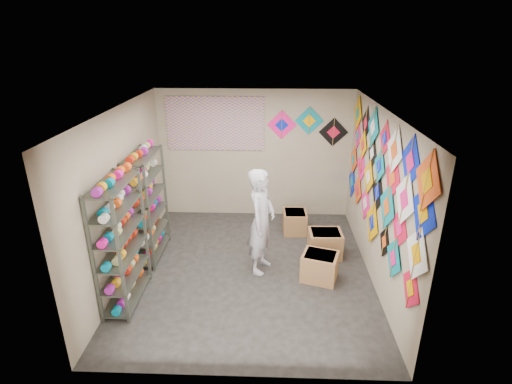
{
  "coord_description": "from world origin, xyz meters",
  "views": [
    {
      "loc": [
        0.32,
        -5.76,
        3.76
      ],
      "look_at": [
        0.1,
        0.3,
        1.3
      ],
      "focal_mm": 28.0,
      "sensor_mm": 36.0,
      "label": 1
    }
  ],
  "objects_px": {
    "shelf_rack_back": "(148,206)",
    "shopkeeper": "(261,221)",
    "carton_b": "(325,244)",
    "shelf_rack_front": "(121,243)",
    "carton_c": "(295,222)",
    "carton_a": "(320,267)"
  },
  "relations": [
    {
      "from": "shelf_rack_back",
      "to": "carton_a",
      "type": "bearing_deg",
      "value": -12.92
    },
    {
      "from": "shopkeeper",
      "to": "carton_b",
      "type": "relative_size",
      "value": 3.11
    },
    {
      "from": "shelf_rack_back",
      "to": "carton_b",
      "type": "relative_size",
      "value": 3.32
    },
    {
      "from": "shopkeeper",
      "to": "carton_b",
      "type": "height_order",
      "value": "shopkeeper"
    },
    {
      "from": "carton_a",
      "to": "shelf_rack_back",
      "type": "bearing_deg",
      "value": -175.36
    },
    {
      "from": "shelf_rack_front",
      "to": "shelf_rack_back",
      "type": "height_order",
      "value": "same"
    },
    {
      "from": "shelf_rack_front",
      "to": "carton_b",
      "type": "bearing_deg",
      "value": 23.88
    },
    {
      "from": "shopkeeper",
      "to": "carton_c",
      "type": "xyz_separation_m",
      "value": [
        0.63,
        1.37,
        -0.67
      ]
    },
    {
      "from": "shelf_rack_back",
      "to": "shopkeeper",
      "type": "relative_size",
      "value": 1.07
    },
    {
      "from": "shopkeeper",
      "to": "carton_c",
      "type": "bearing_deg",
      "value": -6.94
    },
    {
      "from": "shelf_rack_front",
      "to": "carton_c",
      "type": "relative_size",
      "value": 3.82
    },
    {
      "from": "shelf_rack_back",
      "to": "carton_a",
      "type": "distance_m",
      "value": 3.09
    },
    {
      "from": "shelf_rack_front",
      "to": "carton_a",
      "type": "distance_m",
      "value": 3.08
    },
    {
      "from": "shelf_rack_front",
      "to": "carton_a",
      "type": "bearing_deg",
      "value": 12.13
    },
    {
      "from": "shopkeeper",
      "to": "shelf_rack_back",
      "type": "bearing_deg",
      "value": 96.45
    },
    {
      "from": "shelf_rack_front",
      "to": "carton_a",
      "type": "relative_size",
      "value": 3.48
    },
    {
      "from": "carton_b",
      "to": "shopkeeper",
      "type": "bearing_deg",
      "value": -158.92
    },
    {
      "from": "carton_b",
      "to": "carton_c",
      "type": "xyz_separation_m",
      "value": [
        -0.49,
        0.89,
        -0.02
      ]
    },
    {
      "from": "shopkeeper",
      "to": "carton_a",
      "type": "distance_m",
      "value": 1.19
    },
    {
      "from": "carton_a",
      "to": "carton_b",
      "type": "relative_size",
      "value": 0.95
    },
    {
      "from": "carton_b",
      "to": "carton_c",
      "type": "distance_m",
      "value": 1.02
    },
    {
      "from": "shelf_rack_back",
      "to": "carton_a",
      "type": "relative_size",
      "value": 3.48
    }
  ]
}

